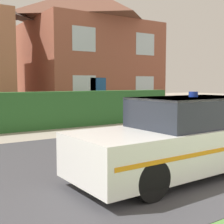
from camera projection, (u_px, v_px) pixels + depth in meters
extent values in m
cube|color=#424247|center=(137.00, 156.00, 7.73)|extent=(28.00, 6.91, 0.01)
cube|color=#2D662D|center=(43.00, 110.00, 12.25)|extent=(12.40, 0.60, 1.47)
cylinder|color=black|center=(101.00, 161.00, 5.91)|extent=(0.66, 0.21, 0.65)
cylinder|color=black|center=(151.00, 180.00, 4.76)|extent=(0.66, 0.21, 0.65)
cylinder|color=black|center=(200.00, 144.00, 7.52)|extent=(0.66, 0.21, 0.65)
cube|color=white|center=(181.00, 146.00, 6.12)|extent=(4.60, 1.71, 0.77)
cube|color=#232833|center=(193.00, 111.00, 6.24)|extent=(2.45, 1.50, 0.58)
cube|color=white|center=(193.00, 98.00, 6.21)|extent=(2.45, 1.50, 0.04)
cube|color=orange|center=(153.00, 138.00, 6.77)|extent=(4.34, 0.11, 0.07)
cube|color=orange|center=(216.00, 151.00, 5.45)|extent=(4.34, 0.11, 0.07)
cylinder|color=#1933A5|center=(193.00, 94.00, 6.20)|extent=(0.18, 0.18, 0.11)
cylinder|color=black|center=(218.00, 122.00, 11.89)|extent=(0.61, 0.22, 0.61)
cube|color=#93513D|center=(89.00, 68.00, 20.44)|extent=(7.60, 6.37, 5.60)
pyramid|color=brown|center=(89.00, 6.00, 20.07)|extent=(7.99, 6.69, 2.30)
cube|color=navy|center=(98.00, 97.00, 17.27)|extent=(1.00, 0.02, 2.10)
cube|color=silver|center=(85.00, 88.00, 16.75)|extent=(1.40, 0.02, 1.30)
cube|color=silver|center=(145.00, 87.00, 19.05)|extent=(1.40, 0.02, 1.30)
cube|color=silver|center=(84.00, 39.00, 16.51)|extent=(1.40, 0.02, 1.30)
cube|color=silver|center=(145.00, 44.00, 18.81)|extent=(1.40, 0.02, 1.30)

